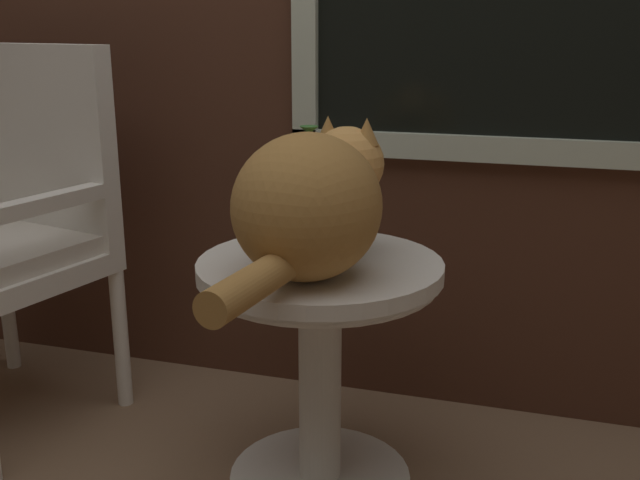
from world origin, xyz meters
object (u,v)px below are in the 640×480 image
at_px(wicker_side_table, 320,336).
at_px(cat, 312,202).
at_px(wicker_chair, 6,221).
at_px(pewter_vase_with_ivy, 322,211).

distance_m(wicker_side_table, cat, 0.36).
bearing_deg(cat, wicker_chair, 166.47).
bearing_deg(wicker_side_table, cat, -83.65).
bearing_deg(cat, pewter_vase_with_ivy, 100.76).
xyz_separation_m(wicker_chair, pewter_vase_with_ivy, (0.93, -0.02, 0.10)).
height_order(cat, pewter_vase_with_ivy, cat).
xyz_separation_m(wicker_chair, cat, (0.97, -0.23, 0.17)).
relative_size(wicker_side_table, pewter_vase_with_ivy, 1.96).
relative_size(wicker_side_table, cat, 0.85).
xyz_separation_m(wicker_side_table, pewter_vase_with_ivy, (-0.03, 0.11, 0.27)).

